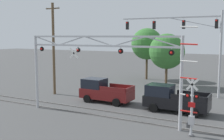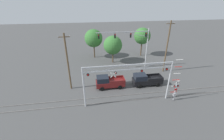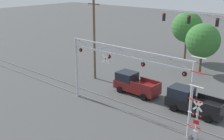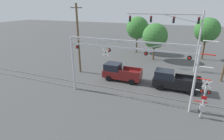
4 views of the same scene
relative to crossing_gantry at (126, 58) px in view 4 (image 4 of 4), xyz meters
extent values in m
cube|color=gray|center=(0.02, 0.28, -4.54)|extent=(80.00, 0.08, 0.10)
cube|color=gray|center=(0.02, 1.72, -4.54)|extent=(80.00, 0.08, 0.10)
cylinder|color=#B7BABF|center=(-6.42, 0.00, -1.38)|extent=(0.22, 0.22, 6.42)
cylinder|color=#B7BABF|center=(6.45, 0.00, -1.38)|extent=(0.22, 0.22, 6.42)
cube|color=#B7BABF|center=(0.02, 0.00, 1.04)|extent=(13.10, 0.14, 0.14)
cube|color=#B7BABF|center=(0.02, 0.00, 1.75)|extent=(13.10, 0.14, 0.14)
cube|color=#B7BABF|center=(-5.13, 0.00, 1.40)|extent=(2.60, 0.08, 0.79)
cube|color=#B7BABF|center=(-2.56, 0.00, 1.40)|extent=(2.60, 0.08, 0.79)
cube|color=#B7BABF|center=(0.02, 0.00, 1.40)|extent=(2.60, 0.08, 0.79)
cube|color=#B7BABF|center=(2.59, 0.00, 1.40)|extent=(2.60, 0.08, 0.79)
cube|color=#B7BABF|center=(5.17, 0.00, 1.40)|extent=(2.60, 0.08, 0.79)
cylinder|color=black|center=(-5.71, 0.00, 0.68)|extent=(0.38, 0.10, 0.38)
sphere|color=red|center=(-5.71, -0.07, 0.68)|extent=(0.18, 0.18, 0.18)
cylinder|color=#B7BABF|center=(-5.71, 0.00, 0.92)|extent=(0.04, 0.04, 0.10)
cylinder|color=black|center=(-1.89, 0.00, 0.68)|extent=(0.38, 0.10, 0.38)
sphere|color=red|center=(-1.89, -0.07, 0.68)|extent=(0.18, 0.18, 0.18)
cylinder|color=#B7BABF|center=(-1.89, 0.00, 0.92)|extent=(0.04, 0.04, 0.10)
cylinder|color=black|center=(1.92, 0.00, 0.68)|extent=(0.38, 0.10, 0.38)
sphere|color=red|center=(1.92, -0.07, 0.68)|extent=(0.18, 0.18, 0.18)
cylinder|color=#B7BABF|center=(1.92, 0.00, 0.92)|extent=(0.04, 0.04, 0.10)
cylinder|color=black|center=(5.74, 0.00, 0.68)|extent=(0.38, 0.10, 0.38)
sphere|color=red|center=(5.74, -0.07, 0.68)|extent=(0.18, 0.18, 0.18)
cylinder|color=#B7BABF|center=(5.74, 0.00, 0.92)|extent=(0.04, 0.04, 0.10)
cube|color=white|center=(-2.24, -0.10, 0.42)|extent=(0.88, 0.03, 0.88)
cube|color=white|center=(-2.24, -0.10, 0.42)|extent=(0.88, 0.03, 0.88)
cylinder|color=black|center=(-2.24, -0.12, 0.42)|extent=(0.04, 0.04, 0.02)
cylinder|color=#B7BABF|center=(7.36, -0.69, -2.73)|extent=(0.16, 0.16, 3.72)
cylinder|color=#59595B|center=(7.36, -0.69, -4.54)|extent=(0.35, 0.35, 0.10)
cube|color=white|center=(7.36, -0.80, -1.22)|extent=(0.78, 0.03, 0.78)
cube|color=white|center=(7.36, -0.80, -1.22)|extent=(0.78, 0.03, 0.78)
cylinder|color=black|center=(7.36, -0.83, -1.22)|extent=(0.04, 0.04, 0.02)
cylinder|color=black|center=(7.08, -0.69, -1.97)|extent=(0.32, 0.09, 0.32)
sphere|color=red|center=(7.08, -0.75, -1.97)|extent=(0.16, 0.16, 0.16)
cylinder|color=black|center=(7.64, -0.69, -1.97)|extent=(0.32, 0.09, 0.32)
sphere|color=red|center=(7.64, -0.75, -1.97)|extent=(0.16, 0.16, 0.16)
cube|color=#B7BABF|center=(7.36, -0.69, -1.97)|extent=(0.64, 0.06, 0.06)
cube|color=red|center=(7.36, -0.79, -2.52)|extent=(0.44, 0.02, 0.32)
cube|color=#B2B2B7|center=(7.36, -0.69, -3.54)|extent=(0.36, 0.28, 0.56)
cylinder|color=red|center=(7.16, -0.69, -3.01)|extent=(1.08, 0.09, 0.12)
cylinder|color=white|center=(7.13, -0.69, -1.93)|extent=(1.08, 0.09, 0.12)
cylinder|color=red|center=(7.10, -0.69, -0.86)|extent=(1.08, 0.09, 0.12)
cylinder|color=white|center=(7.07, -0.69, 0.21)|extent=(1.08, 0.09, 0.12)
cylinder|color=red|center=(7.04, -0.69, 1.29)|extent=(1.08, 0.09, 0.12)
cylinder|color=white|center=(7.01, -0.69, 2.36)|extent=(1.08, 0.09, 0.12)
cube|color=#3F3F42|center=(7.19, -0.69, -3.89)|extent=(0.24, 0.12, 0.36)
cylinder|color=#B7BABF|center=(7.25, 11.94, -0.11)|extent=(0.24, 0.24, 8.96)
cube|color=#B7BABF|center=(1.75, 11.94, 3.77)|extent=(11.01, 0.14, 0.14)
cube|color=#B7BABF|center=(4.50, 11.94, 3.17)|extent=(5.52, 0.08, 1.28)
cylinder|color=#B7BABF|center=(-3.26, 11.94, 3.62)|extent=(0.04, 0.04, 0.30)
cube|color=black|center=(-3.26, 11.94, 3.00)|extent=(0.30, 0.26, 0.93)
sphere|color=red|center=(-3.26, 11.77, 3.34)|extent=(0.18, 0.18, 0.18)
cylinder|color=#B7BABF|center=(0.08, 11.94, 3.62)|extent=(0.04, 0.04, 0.30)
cube|color=black|center=(0.08, 11.94, 3.00)|extent=(0.30, 0.26, 0.93)
sphere|color=red|center=(0.08, 11.77, 3.34)|extent=(0.18, 0.18, 0.18)
cylinder|color=#B7BABF|center=(3.42, 11.94, 3.62)|extent=(0.04, 0.04, 0.30)
cube|color=black|center=(3.42, 11.94, 3.00)|extent=(0.30, 0.26, 0.93)
sphere|color=red|center=(3.42, 11.77, 3.34)|extent=(0.18, 0.18, 0.18)
cylinder|color=#B7BABF|center=(6.75, 11.94, 3.62)|extent=(0.04, 0.04, 0.30)
cube|color=black|center=(6.75, 11.94, 3.00)|extent=(0.30, 0.26, 0.93)
sphere|color=red|center=(6.75, 11.77, 3.34)|extent=(0.18, 0.18, 0.18)
cube|color=maroon|center=(-1.97, 4.71, -3.75)|extent=(5.12, 1.99, 0.92)
cube|color=black|center=(-3.35, 4.71, -2.83)|extent=(2.07, 1.83, 0.93)
cube|color=maroon|center=(-0.84, 3.75, -3.08)|extent=(2.65, 0.08, 0.42)
cube|color=maroon|center=(-0.84, 5.66, -3.08)|extent=(2.65, 0.08, 0.42)
cube|color=maroon|center=(0.54, 4.71, -3.08)|extent=(0.10, 1.91, 0.42)
cylinder|color=black|center=(-3.56, 3.70, -4.22)|extent=(0.76, 0.24, 0.76)
cylinder|color=black|center=(-3.56, 5.71, -4.22)|extent=(0.76, 0.24, 0.76)
cylinder|color=black|center=(-0.38, 3.70, -4.22)|extent=(0.76, 0.24, 0.76)
cylinder|color=black|center=(-0.38, 5.71, -4.22)|extent=(0.76, 0.24, 0.76)
cube|color=black|center=(4.93, 4.49, -3.75)|extent=(5.38, 1.99, 0.92)
cube|color=black|center=(3.47, 4.49, -2.83)|extent=(2.17, 1.83, 0.93)
cube|color=black|center=(6.11, 3.53, -3.08)|extent=(2.81, 0.08, 0.42)
cube|color=black|center=(6.11, 5.44, -3.08)|extent=(2.81, 0.08, 0.42)
cube|color=black|center=(7.57, 4.49, -3.08)|extent=(0.10, 1.91, 0.42)
cylinder|color=black|center=(3.26, 3.48, -4.22)|extent=(0.76, 0.24, 0.76)
cylinder|color=black|center=(3.26, 5.49, -4.22)|extent=(0.76, 0.24, 0.76)
cylinder|color=black|center=(6.59, 3.48, -4.22)|extent=(0.76, 0.24, 0.76)
cylinder|color=black|center=(6.59, 5.49, -4.22)|extent=(0.76, 0.24, 0.76)
cylinder|color=brown|center=(-8.96, 5.35, 0.36)|extent=(0.28, 0.28, 9.90)
cube|color=brown|center=(-8.96, 5.35, 4.71)|extent=(1.80, 0.12, 0.12)
cylinder|color=silver|center=(-9.78, 5.35, 4.81)|extent=(0.08, 0.08, 0.12)
cylinder|color=silver|center=(-8.14, 5.35, 4.81)|extent=(0.08, 0.08, 0.12)
cylinder|color=brown|center=(0.31, 16.06, -3.15)|extent=(0.32, 0.32, 2.88)
sphere|color=#387533|center=(0.31, 16.06, -0.14)|extent=(4.48, 4.48, 4.48)
cylinder|color=brown|center=(8.86, 19.76, -2.63)|extent=(0.32, 0.32, 3.94)
sphere|color=#387533|center=(8.86, 19.76, 0.88)|extent=(4.37, 4.37, 4.37)
cylinder|color=brown|center=(-4.04, 20.29, -2.79)|extent=(0.32, 0.32, 3.61)
sphere|color=#387533|center=(-4.04, 20.29, 0.63)|extent=(4.61, 4.61, 4.61)
camera|label=1|loc=(11.24, -18.37, 1.80)|focal=45.00mm
camera|label=2|loc=(-5.25, -18.27, 10.17)|focal=24.00mm
camera|label=3|loc=(14.66, -18.91, 7.64)|focal=45.00mm
camera|label=4|loc=(4.94, -16.13, 4.96)|focal=28.00mm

